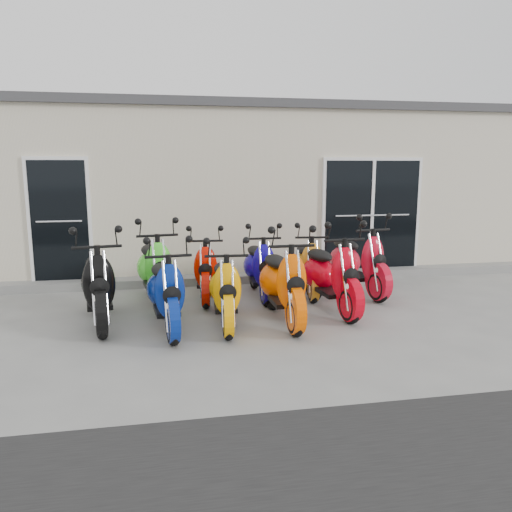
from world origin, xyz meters
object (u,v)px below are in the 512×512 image
(scooter_front_blue, at_px, (165,281))
(scooter_front_orange_b, at_px, (283,272))
(scooter_back_green, at_px, (154,259))
(scooter_back_red, at_px, (206,261))
(scooter_front_red, at_px, (330,265))
(scooter_back_extra, at_px, (358,252))
(scooter_front_black, at_px, (98,274))
(scooter_back_yellow, at_px, (308,257))
(scooter_back_blue, at_px, (259,259))
(scooter_front_orange_a, at_px, (225,279))

(scooter_front_blue, relative_size, scooter_front_orange_b, 0.94)
(scooter_back_green, xyz_separation_m, scooter_back_red, (0.82, 0.10, -0.07))
(scooter_front_red, distance_m, scooter_back_extra, 1.23)
(scooter_front_black, xyz_separation_m, scooter_back_yellow, (3.27, 1.04, -0.07))
(scooter_front_blue, bearing_deg, scooter_front_orange_b, -3.83)
(scooter_front_blue, bearing_deg, scooter_back_green, 90.03)
(scooter_back_blue, distance_m, scooter_back_yellow, 0.83)
(scooter_back_red, bearing_deg, scooter_back_yellow, 5.40)
(scooter_front_red, relative_size, scooter_back_blue, 1.10)
(scooter_front_orange_a, bearing_deg, scooter_front_blue, -172.56)
(scooter_front_orange_a, relative_size, scooter_back_blue, 1.00)
(scooter_back_red, bearing_deg, scooter_front_black, -140.38)
(scooter_front_blue, xyz_separation_m, scooter_back_yellow, (2.37, 1.47, -0.02))
(scooter_back_green, bearing_deg, scooter_front_orange_b, -45.20)
(scooter_front_orange_a, bearing_deg, scooter_back_blue, 65.87)
(scooter_front_black, height_order, scooter_back_blue, scooter_front_black)
(scooter_front_black, bearing_deg, scooter_front_orange_b, -16.60)
(scooter_front_black, distance_m, scooter_back_blue, 2.65)
(scooter_front_black, height_order, scooter_back_green, scooter_front_black)
(scooter_back_red, bearing_deg, scooter_front_blue, -108.36)
(scooter_front_red, bearing_deg, scooter_back_red, 143.58)
(scooter_front_black, bearing_deg, scooter_back_red, 25.39)
(scooter_front_black, height_order, scooter_front_orange_b, scooter_front_black)
(scooter_front_black, xyz_separation_m, scooter_front_orange_b, (2.50, -0.35, -0.00))
(scooter_front_orange_b, relative_size, scooter_back_red, 1.12)
(scooter_front_black, xyz_separation_m, scooter_back_blue, (2.44, 1.04, -0.07))
(scooter_back_yellow, distance_m, scooter_back_extra, 0.86)
(scooter_front_orange_b, distance_m, scooter_front_red, 0.90)
(scooter_front_orange_a, bearing_deg, scooter_front_red, 17.40)
(scooter_front_black, relative_size, scooter_front_blue, 1.07)
(scooter_back_blue, bearing_deg, scooter_back_red, -179.54)
(scooter_front_blue, bearing_deg, scooter_back_yellow, 25.21)
(scooter_back_green, relative_size, scooter_back_yellow, 1.11)
(scooter_back_yellow, relative_size, scooter_back_extra, 0.90)
(scooter_front_red, relative_size, scooter_back_red, 1.12)
(scooter_back_green, height_order, scooter_back_extra, same)
(scooter_back_extra, bearing_deg, scooter_back_blue, 168.29)
(scooter_front_blue, bearing_deg, scooter_front_black, 147.96)
(scooter_front_black, relative_size, scooter_back_yellow, 1.11)
(scooter_back_extra, bearing_deg, scooter_back_red, 169.03)
(scooter_front_orange_b, bearing_deg, scooter_back_red, 123.03)
(scooter_back_green, relative_size, scooter_back_extra, 1.00)
(scooter_front_orange_a, height_order, scooter_front_red, scooter_front_red)
(scooter_back_blue, bearing_deg, scooter_back_extra, -1.69)
(scooter_back_green, distance_m, scooter_back_yellow, 2.54)
(scooter_back_red, height_order, scooter_back_extra, scooter_back_extra)
(scooter_front_red, bearing_deg, scooter_front_blue, -175.55)
(scooter_front_blue, distance_m, scooter_back_green, 1.39)
(scooter_back_blue, bearing_deg, scooter_back_yellow, 1.68)
(scooter_front_orange_b, bearing_deg, scooter_front_black, 171.15)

